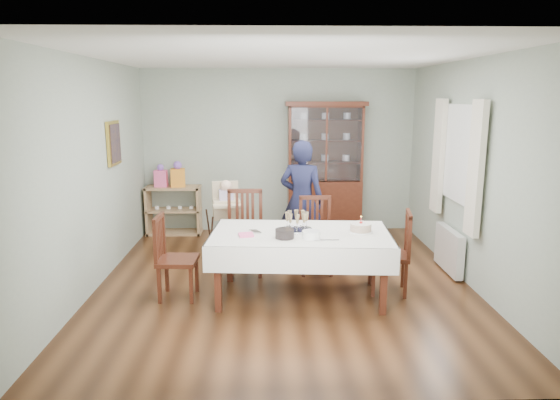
{
  "coord_description": "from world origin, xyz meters",
  "views": [
    {
      "loc": [
        -0.21,
        -5.84,
        2.26
      ],
      "look_at": [
        -0.04,
        0.2,
        1.0
      ],
      "focal_mm": 32.0,
      "sensor_mm": 36.0,
      "label": 1
    }
  ],
  "objects_px": {
    "sideboard": "(174,210)",
    "woman": "(302,201)",
    "chair_far_right": "(316,250)",
    "chair_end_left": "(177,273)",
    "chair_end_right": "(391,268)",
    "gift_bag_orange": "(178,175)",
    "gift_bag_pink": "(161,177)",
    "dining_table": "(300,264)",
    "high_chair": "(227,228)",
    "chair_far_left": "(245,249)",
    "birthday_cake": "(361,228)",
    "champagne_tray": "(297,225)",
    "china_cabinet": "(325,167)"
  },
  "relations": [
    {
      "from": "china_cabinet",
      "to": "high_chair",
      "type": "bearing_deg",
      "value": -140.04
    },
    {
      "from": "chair_far_right",
      "to": "chair_end_left",
      "type": "height_order",
      "value": "chair_far_right"
    },
    {
      "from": "china_cabinet",
      "to": "chair_far_left",
      "type": "xyz_separation_m",
      "value": [
        -1.24,
        -1.89,
        -0.81
      ]
    },
    {
      "from": "sideboard",
      "to": "dining_table",
      "type": "bearing_deg",
      "value": -54.95
    },
    {
      "from": "china_cabinet",
      "to": "high_chair",
      "type": "relative_size",
      "value": 1.95
    },
    {
      "from": "chair_end_left",
      "to": "birthday_cake",
      "type": "height_order",
      "value": "chair_end_left"
    },
    {
      "from": "dining_table",
      "to": "gift_bag_orange",
      "type": "bearing_deg",
      "value": 123.9
    },
    {
      "from": "dining_table",
      "to": "chair_far_left",
      "type": "relative_size",
      "value": 1.95
    },
    {
      "from": "chair_far_left",
      "to": "champagne_tray",
      "type": "relative_size",
      "value": 2.95
    },
    {
      "from": "high_chair",
      "to": "woman",
      "type": "bearing_deg",
      "value": -13.4
    },
    {
      "from": "chair_far_left",
      "to": "gift_bag_orange",
      "type": "height_order",
      "value": "gift_bag_orange"
    },
    {
      "from": "dining_table",
      "to": "high_chair",
      "type": "bearing_deg",
      "value": 123.17
    },
    {
      "from": "dining_table",
      "to": "birthday_cake",
      "type": "distance_m",
      "value": 0.8
    },
    {
      "from": "china_cabinet",
      "to": "chair_far_right",
      "type": "xyz_separation_m",
      "value": [
        -0.32,
        -1.89,
        -0.83
      ]
    },
    {
      "from": "china_cabinet",
      "to": "sideboard",
      "type": "distance_m",
      "value": 2.6
    },
    {
      "from": "chair_end_left",
      "to": "chair_far_right",
      "type": "bearing_deg",
      "value": -61.64
    },
    {
      "from": "sideboard",
      "to": "gift_bag_pink",
      "type": "height_order",
      "value": "gift_bag_pink"
    },
    {
      "from": "chair_end_left",
      "to": "birthday_cake",
      "type": "xyz_separation_m",
      "value": [
        2.08,
        -0.02,
        0.52
      ]
    },
    {
      "from": "china_cabinet",
      "to": "chair_far_left",
      "type": "distance_m",
      "value": 2.4
    },
    {
      "from": "chair_far_left",
      "to": "chair_far_right",
      "type": "bearing_deg",
      "value": 0.21
    },
    {
      "from": "chair_end_right",
      "to": "gift_bag_orange",
      "type": "relative_size",
      "value": 2.29
    },
    {
      "from": "dining_table",
      "to": "gift_bag_pink",
      "type": "distance_m",
      "value": 3.49
    },
    {
      "from": "chair_end_left",
      "to": "sideboard",
      "type": "bearing_deg",
      "value": 12.95
    },
    {
      "from": "china_cabinet",
      "to": "gift_bag_pink",
      "type": "distance_m",
      "value": 2.69
    },
    {
      "from": "woman",
      "to": "gift_bag_pink",
      "type": "relative_size",
      "value": 4.5
    },
    {
      "from": "chair_far_right",
      "to": "champagne_tray",
      "type": "relative_size",
      "value": 2.69
    },
    {
      "from": "gift_bag_pink",
      "to": "gift_bag_orange",
      "type": "height_order",
      "value": "gift_bag_orange"
    },
    {
      "from": "chair_end_right",
      "to": "gift_bag_pink",
      "type": "xyz_separation_m",
      "value": [
        -3.17,
        2.61,
        0.68
      ]
    },
    {
      "from": "chair_end_right",
      "to": "high_chair",
      "type": "xyz_separation_m",
      "value": [
        -2.01,
        1.33,
        0.15
      ]
    },
    {
      "from": "high_chair",
      "to": "birthday_cake",
      "type": "xyz_separation_m",
      "value": [
        1.62,
        -1.44,
        0.37
      ]
    },
    {
      "from": "china_cabinet",
      "to": "gift_bag_pink",
      "type": "relative_size",
      "value": 5.83
    },
    {
      "from": "dining_table",
      "to": "chair_far_right",
      "type": "bearing_deg",
      "value": 72.59
    },
    {
      "from": "sideboard",
      "to": "woman",
      "type": "bearing_deg",
      "value": -34.13
    },
    {
      "from": "high_chair",
      "to": "chair_far_left",
      "type": "bearing_deg",
      "value": -74.76
    },
    {
      "from": "birthday_cake",
      "to": "gift_bag_orange",
      "type": "distance_m",
      "value": 3.7
    },
    {
      "from": "china_cabinet",
      "to": "chair_far_left",
      "type": "relative_size",
      "value": 2.04
    },
    {
      "from": "woman",
      "to": "chair_far_right",
      "type": "bearing_deg",
      "value": 121.59
    },
    {
      "from": "dining_table",
      "to": "chair_end_right",
      "type": "xyz_separation_m",
      "value": [
        1.06,
        0.11,
        -0.1
      ]
    },
    {
      "from": "sideboard",
      "to": "birthday_cake",
      "type": "height_order",
      "value": "birthday_cake"
    },
    {
      "from": "gift_bag_pink",
      "to": "woman",
      "type": "bearing_deg",
      "value": -31.48
    },
    {
      "from": "chair_far_left",
      "to": "gift_bag_pink",
      "type": "xyz_separation_m",
      "value": [
        -1.44,
        1.89,
        0.65
      ]
    },
    {
      "from": "chair_far_right",
      "to": "high_chair",
      "type": "xyz_separation_m",
      "value": [
        -1.2,
        0.61,
        0.15
      ]
    },
    {
      "from": "gift_bag_orange",
      "to": "birthday_cake",
      "type": "bearing_deg",
      "value": -47.37
    },
    {
      "from": "chair_far_right",
      "to": "woman",
      "type": "bearing_deg",
      "value": 105.31
    },
    {
      "from": "china_cabinet",
      "to": "champagne_tray",
      "type": "bearing_deg",
      "value": -103.19
    },
    {
      "from": "birthday_cake",
      "to": "gift_bag_orange",
      "type": "bearing_deg",
      "value": 132.63
    },
    {
      "from": "chair_far_right",
      "to": "chair_end_left",
      "type": "distance_m",
      "value": 1.86
    },
    {
      "from": "sideboard",
      "to": "chair_far_right",
      "type": "relative_size",
      "value": 0.92
    },
    {
      "from": "champagne_tray",
      "to": "gift_bag_pink",
      "type": "distance_m",
      "value": 3.35
    },
    {
      "from": "chair_end_right",
      "to": "champagne_tray",
      "type": "height_order",
      "value": "champagne_tray"
    }
  ]
}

